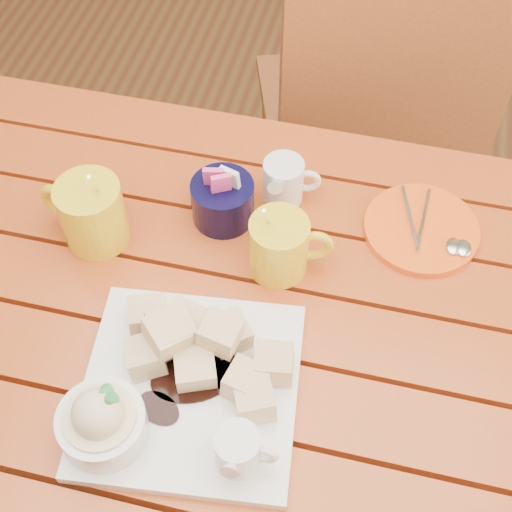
% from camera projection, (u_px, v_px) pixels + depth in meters
% --- Properties ---
extents(ground, '(5.00, 5.00, 0.00)m').
position_uv_depth(ground, '(241.00, 486.00, 1.61)').
color(ground, '#5B2F1A').
rests_on(ground, ground).
extents(table, '(1.20, 0.79, 0.75)m').
position_uv_depth(table, '(234.00, 348.00, 1.10)').
color(table, '#8F3812').
rests_on(table, ground).
extents(dessert_plate, '(0.31, 0.31, 0.11)m').
position_uv_depth(dessert_plate, '(173.00, 389.00, 0.90)').
color(dessert_plate, white).
rests_on(dessert_plate, table).
extents(coffee_mug_left, '(0.14, 0.10, 0.16)m').
position_uv_depth(coffee_mug_left, '(91.00, 212.00, 1.05)').
color(coffee_mug_left, yellow).
rests_on(coffee_mug_left, table).
extents(coffee_mug_right, '(0.12, 0.09, 0.14)m').
position_uv_depth(coffee_mug_right, '(281.00, 246.00, 1.02)').
color(coffee_mug_right, yellow).
rests_on(coffee_mug_right, table).
extents(cream_pitcher, '(0.09, 0.08, 0.08)m').
position_uv_depth(cream_pitcher, '(284.00, 181.00, 1.10)').
color(cream_pitcher, white).
rests_on(cream_pitcher, table).
extents(sugar_caddy, '(0.10, 0.10, 0.11)m').
position_uv_depth(sugar_caddy, '(223.00, 200.00, 1.08)').
color(sugar_caddy, black).
rests_on(sugar_caddy, table).
extents(orange_saucer, '(0.18, 0.18, 0.02)m').
position_uv_depth(orange_saucer, '(422.00, 229.00, 1.09)').
color(orange_saucer, '#FF5F16').
rests_on(orange_saucer, table).
extents(chair_far, '(0.57, 0.57, 0.95)m').
position_uv_depth(chair_far, '(372.00, 120.00, 1.56)').
color(chair_far, brown).
rests_on(chair_far, ground).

